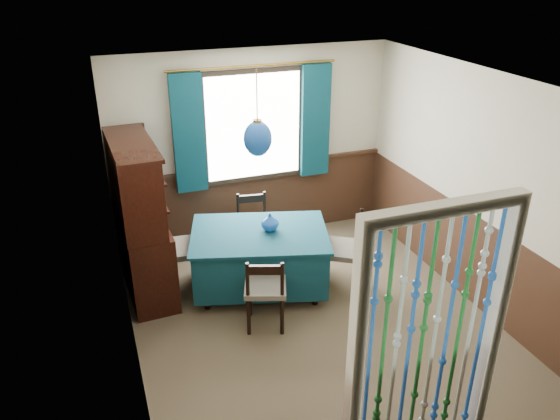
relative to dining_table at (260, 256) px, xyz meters
name	(u,v)px	position (x,y,z in m)	size (l,w,h in m)	color
floor	(311,318)	(0.33, -0.73, -0.42)	(4.00, 4.00, 0.00)	brown
ceiling	(318,81)	(0.33, -0.73, 2.08)	(4.00, 4.00, 0.00)	silver
wall_back	(252,148)	(0.33, 1.27, 0.83)	(3.60, 3.60, 0.00)	beige
wall_front	(435,336)	(0.33, -2.73, 0.83)	(3.60, 3.60, 0.00)	beige
wall_left	(122,242)	(-1.47, -0.73, 0.83)	(4.00, 4.00, 0.00)	beige
wall_right	(470,187)	(2.13, -0.73, 0.83)	(4.00, 4.00, 0.00)	beige
wainscot_back	(254,202)	(0.33, 1.26, 0.08)	(3.60, 3.60, 0.00)	#392215
wainscot_front	(421,419)	(0.33, -2.71, 0.08)	(3.60, 3.60, 0.00)	#392215
wainscot_left	(134,313)	(-1.46, -0.73, 0.08)	(4.00, 4.00, 0.00)	#392215
wainscot_right	(458,248)	(2.11, -0.73, 0.08)	(4.00, 4.00, 0.00)	#392215
window	(253,126)	(0.33, 1.22, 1.13)	(1.32, 0.12, 1.42)	black
doorway	(426,354)	(0.33, -2.67, 0.63)	(1.16, 0.12, 2.18)	silver
dining_table	(260,256)	(0.00, 0.00, 0.00)	(1.73, 1.41, 0.72)	#0D3744
chair_near	(265,289)	(-0.17, -0.70, 0.03)	(0.52, 0.51, 0.84)	black
chair_far	(254,226)	(0.14, 0.69, 0.02)	(0.46, 0.45, 0.83)	black
chair_left	(179,249)	(-0.85, 0.29, 0.10)	(0.50, 0.52, 0.98)	black
chair_right	(344,250)	(0.89, -0.32, 0.08)	(0.62, 0.63, 0.94)	black
sideboard	(142,240)	(-1.22, 0.47, 0.19)	(0.53, 1.36, 1.75)	black
pendant_lamp	(258,138)	(0.00, 0.00, 1.38)	(0.30, 0.30, 0.88)	olive
vase_table	(270,223)	(0.13, 0.02, 0.39)	(0.18, 0.18, 0.19)	#154594
bowl_shelf	(145,199)	(-1.16, 0.20, 0.80)	(0.18, 0.18, 0.05)	beige
vase_sideboard	(141,198)	(-1.16, 0.78, 0.56)	(0.20, 0.20, 0.21)	beige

